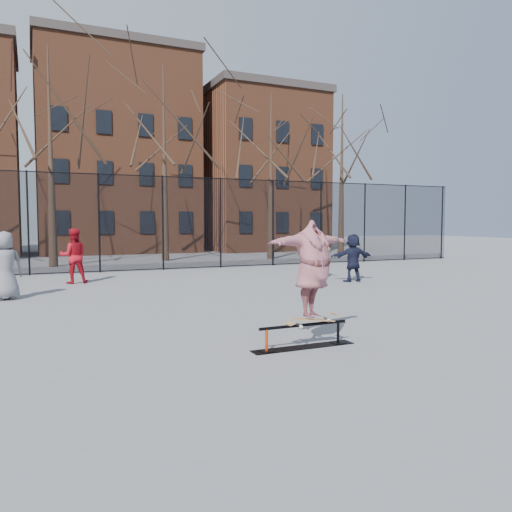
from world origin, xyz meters
name	(u,v)px	position (x,y,z in m)	size (l,w,h in m)	color
ground	(273,337)	(0.00, 0.00, 0.00)	(100.00, 100.00, 0.00)	slate
skate_rail	(304,338)	(0.13, -0.87, 0.16)	(1.82, 0.28, 0.40)	black
skateboard	(312,320)	(0.30, -0.87, 0.45)	(0.83, 0.20, 0.10)	#A17340
skater	(313,269)	(0.30, -0.87, 1.29)	(1.96, 0.53, 1.59)	#463483
bystander_red	(73,256)	(-2.64, 9.69, 0.92)	(0.89, 0.70, 1.84)	#A60E1A
bystander_white	(321,257)	(5.62, 7.46, 0.80)	(0.94, 0.39, 1.60)	beige
bystander_navy	(353,258)	(6.13, 6.25, 0.82)	(1.53, 0.49, 1.65)	black
bystander_extra	(5,266)	(-4.56, 6.72, 0.91)	(0.89, 0.58, 1.82)	slate
fence	(134,222)	(-0.01, 13.00, 2.05)	(34.03, 0.07, 4.00)	black
tree_row	(111,111)	(-0.25, 17.15, 7.36)	(33.66, 7.46, 10.67)	black
rowhouses	(107,160)	(0.72, 26.00, 6.06)	(29.00, 7.00, 13.00)	brown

